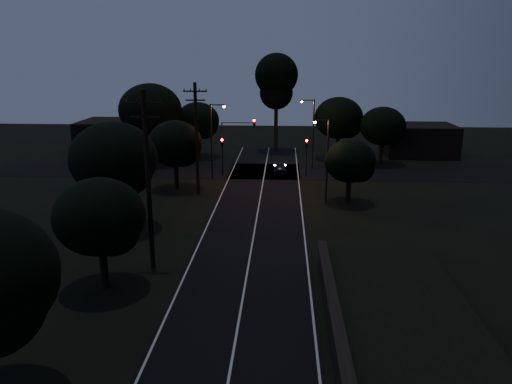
{
  "coord_description": "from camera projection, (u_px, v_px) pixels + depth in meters",
  "views": [
    {
      "loc": [
        2.13,
        -13.66,
        12.92
      ],
      "look_at": [
        0.0,
        24.0,
        2.5
      ],
      "focal_mm": 35.0,
      "sensor_mm": 36.0,
      "label": 1
    }
  ],
  "objects": [
    {
      "name": "signal_mast",
      "position": [
        238.0,
        136.0,
        54.19
      ],
      "size": [
        3.7,
        0.35,
        6.25
      ],
      "color": "black",
      "rests_on": "ground"
    },
    {
      "name": "tall_pine",
      "position": [
        276.0,
        81.0,
        67.05
      ],
      "size": [
        5.79,
        5.79,
        13.17
      ],
      "color": "black",
      "rests_on": "ground"
    },
    {
      "name": "tree_left_c",
      "position": [
        116.0,
        161.0,
        36.9
      ],
      "size": [
        6.49,
        6.49,
        8.2
      ],
      "color": "black",
      "rests_on": "ground"
    },
    {
      "name": "tree_left_d",
      "position": [
        177.0,
        145.0,
        48.6
      ],
      "size": [
        5.35,
        5.35,
        6.79
      ],
      "color": "black",
      "rests_on": "ground"
    },
    {
      "name": "streetlight_a",
      "position": [
        213.0,
        136.0,
        52.33
      ],
      "size": [
        1.66,
        0.26,
        8.0
      ],
      "color": "black",
      "rests_on": "ground"
    },
    {
      "name": "tree_far_e",
      "position": [
        385.0,
        127.0,
        59.87
      ],
      "size": [
        5.46,
        5.46,
        6.92
      ],
      "color": "black",
      "rests_on": "ground"
    },
    {
      "name": "tree_left_b",
      "position": [
        102.0,
        219.0,
        27.47
      ],
      "size": [
        5.06,
        5.06,
        6.44
      ],
      "color": "black",
      "rests_on": "ground"
    },
    {
      "name": "road_surface",
      "position": [
        260.0,
        197.0,
        46.65
      ],
      "size": [
        60.0,
        70.0,
        0.03
      ],
      "color": "black",
      "rests_on": "ground"
    },
    {
      "name": "building_left",
      "position": [
        120.0,
        137.0,
        67.25
      ],
      "size": [
        10.0,
        8.0,
        4.4
      ],
      "primitive_type": "cube",
      "color": "black",
      "rests_on": "ground"
    },
    {
      "name": "streetlight_c",
      "position": [
        326.0,
        155.0,
        44.1
      ],
      "size": [
        1.46,
        0.26,
        7.5
      ],
      "color": "black",
      "rests_on": "ground"
    },
    {
      "name": "tree_right_a",
      "position": [
        352.0,
        162.0,
        44.05
      ],
      "size": [
        4.52,
        4.52,
        5.75
      ],
      "color": "black",
      "rests_on": "ground"
    },
    {
      "name": "tree_far_nw",
      "position": [
        199.0,
        122.0,
        63.97
      ],
      "size": [
        5.59,
        5.59,
        7.08
      ],
      "color": "black",
      "rests_on": "ground"
    },
    {
      "name": "signal_left",
      "position": [
        222.0,
        150.0,
        54.68
      ],
      "size": [
        0.28,
        0.35,
        4.1
      ],
      "color": "black",
      "rests_on": "ground"
    },
    {
      "name": "signal_right",
      "position": [
        306.0,
        151.0,
        54.18
      ],
      "size": [
        0.28,
        0.35,
        4.1
      ],
      "color": "black",
      "rests_on": "ground"
    },
    {
      "name": "building_right",
      "position": [
        419.0,
        140.0,
        66.09
      ],
      "size": [
        9.0,
        7.0,
        4.0
      ],
      "primitive_type": "cube",
      "color": "black",
      "rests_on": "ground"
    },
    {
      "name": "utility_pole_far",
      "position": [
        197.0,
        137.0,
        46.37
      ],
      "size": [
        2.2,
        0.3,
        10.5
      ],
      "color": "black",
      "rests_on": "ground"
    },
    {
      "name": "streetlight_b",
      "position": [
        312.0,
        129.0,
        57.53
      ],
      "size": [
        1.66,
        0.26,
        8.0
      ],
      "color": "black",
      "rests_on": "ground"
    },
    {
      "name": "utility_pole_mid",
      "position": [
        148.0,
        178.0,
        29.94
      ],
      "size": [
        2.2,
        0.3,
        11.0
      ],
      "color": "black",
      "rests_on": "ground"
    },
    {
      "name": "tree_far_w",
      "position": [
        152.0,
        112.0,
        59.9
      ],
      "size": [
        7.56,
        7.56,
        9.65
      ],
      "color": "black",
      "rests_on": "ground"
    },
    {
      "name": "tree_far_ne",
      "position": [
        340.0,
        119.0,
        62.86
      ],
      "size": [
        6.17,
        6.17,
        7.81
      ],
      "color": "black",
      "rests_on": "ground"
    },
    {
      "name": "car",
      "position": [
        280.0,
        169.0,
        55.67
      ],
      "size": [
        1.56,
        3.62,
        1.22
      ],
      "primitive_type": "imported",
      "rotation": [
        0.0,
        0.0,
        3.18
      ],
      "color": "black",
      "rests_on": "ground"
    }
  ]
}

